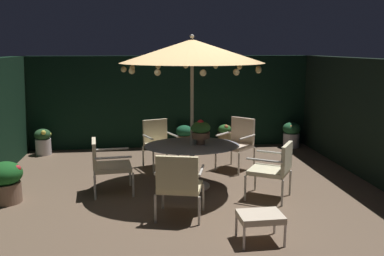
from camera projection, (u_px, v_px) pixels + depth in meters
name	position (u px, v px, depth m)	size (l,w,h in m)	color
ground_plane	(186.00, 195.00, 7.01)	(7.22, 7.44, 0.02)	brown
hedge_backdrop_rear	(171.00, 102.00, 10.28)	(7.22, 0.30, 2.19)	black
patio_dining_table	(192.00, 153.00, 7.28)	(1.63, 1.34, 0.75)	silver
patio_umbrella	(192.00, 51.00, 6.96)	(2.40, 2.40, 2.59)	beige
centerpiece_planter	(201.00, 130.00, 7.24)	(0.34, 0.34, 0.43)	#876450
patio_chair_north	(158.00, 140.00, 8.54)	(0.73, 0.73, 0.95)	silver
patio_chair_northeast	(107.00, 162.00, 6.98)	(0.70, 0.69, 0.90)	silver
patio_chair_east	(179.00, 182.00, 5.89)	(0.75, 0.70, 0.95)	beige
patio_chair_southeast	(275.00, 167.00, 6.70)	(0.82, 0.81, 0.92)	beige
patio_chair_south	(238.00, 140.00, 8.39)	(0.81, 0.81, 1.01)	beige
ottoman_footrest	(260.00, 218.00, 5.25)	(0.55, 0.43, 0.37)	beige
potted_plant_back_right	(184.00, 136.00, 10.10)	(0.40, 0.40, 0.57)	tan
potted_plant_back_center	(224.00, 136.00, 10.21)	(0.33, 0.32, 0.58)	olive
potted_plant_right_far	(291.00, 134.00, 10.28)	(0.43, 0.43, 0.61)	silver
potted_plant_right_near	(5.00, 181.00, 6.58)	(0.53, 0.53, 0.65)	#81614E
potted_plant_front_corner	(43.00, 141.00, 9.55)	(0.38, 0.38, 0.59)	beige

